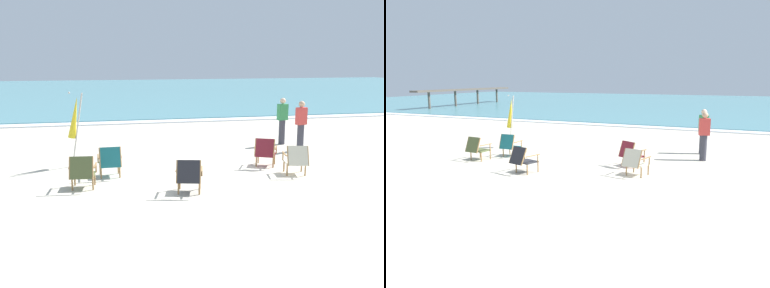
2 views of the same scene
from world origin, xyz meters
TOP-DOWN VIEW (x-y plane):
  - ground_plane at (0.00, 0.00)m, footprint 80.00×80.00m
  - sea at (0.00, 30.31)m, footprint 80.00×40.00m
  - surf_band at (0.00, 10.01)m, footprint 80.00×1.10m
  - beach_chair_back_right at (2.47, -0.62)m, footprint 0.72×0.83m
  - beach_chair_front_right at (-2.23, 0.21)m, footprint 0.61×0.70m
  - beach_chair_front_left at (-0.58, -1.58)m, footprint 0.74×0.85m
  - beach_chair_far_center at (2.05, 0.45)m, footprint 0.82×0.87m
  - beach_chair_back_left at (-2.90, -0.72)m, footprint 0.65×0.75m
  - umbrella_furled_yellow at (-3.10, 1.61)m, footprint 0.50×0.39m
  - person_near_chairs at (4.03, 2.30)m, footprint 0.38×0.28m
  - person_by_waterline at (3.89, 3.46)m, footprint 0.37×0.25m
  - pier_distant at (-19.67, 18.81)m, footprint 0.90×13.02m

SIDE VIEW (x-z plane):
  - ground_plane at x=0.00m, z-range 0.00..0.00m
  - surf_band at x=0.00m, z-range 0.00..0.06m
  - sea at x=0.00m, z-range 0.00..0.10m
  - beach_chair_back_right at x=2.47m, z-range 0.03..0.83m
  - beach_chair_front_left at x=-0.58m, z-range 0.03..0.83m
  - beach_chair_back_left at x=-2.90m, z-range 0.02..0.84m
  - beach_chair_front_right at x=-2.23m, z-range 0.02..0.84m
  - beach_chair_far_center at x=2.05m, z-range 0.02..0.84m
  - person_near_chairs at x=4.03m, z-range 0.02..1.65m
  - person_by_waterline at x=3.89m, z-range 0.02..1.65m
  - umbrella_furled_yellow at x=-3.10m, z-range 0.32..2.42m
  - pier_distant at x=-19.67m, z-range 0.67..2.37m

